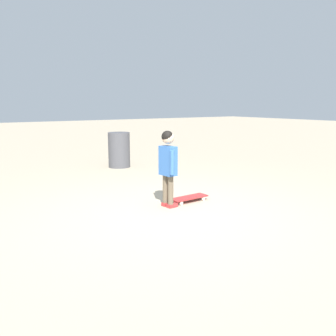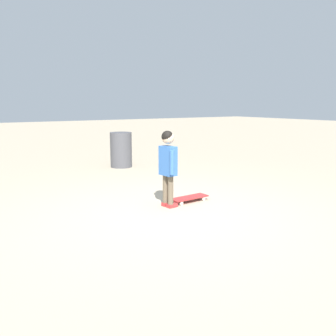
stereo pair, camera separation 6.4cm
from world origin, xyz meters
The scene contains 4 objects.
ground_plane centered at (0.00, 0.00, 0.00)m, with size 50.00×50.00×0.00m, color tan.
child_person centered at (0.35, -0.15, 0.66)m, with size 0.39×0.21×1.06m.
skateboard centered at (0.40, -0.55, 0.06)m, with size 0.22×0.60×0.07m.
trash_bin centered at (3.60, -1.01, 0.39)m, with size 0.48×0.48×0.78m, color #4C4C51.
Camera 2 is at (-3.71, 2.50, 1.43)m, focal length 38.59 mm.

